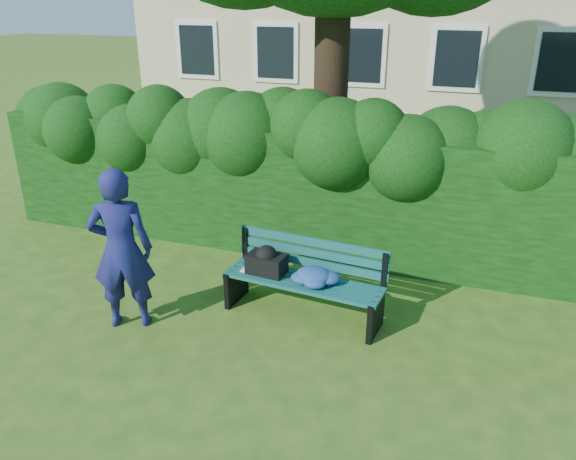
% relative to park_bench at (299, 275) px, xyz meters
% --- Properties ---
extents(ground, '(80.00, 80.00, 0.00)m').
position_rel_park_bench_xyz_m(ground, '(-0.22, -0.37, -0.50)').
color(ground, '#345219').
rests_on(ground, ground).
extents(hedge, '(10.00, 1.00, 1.80)m').
position_rel_park_bench_xyz_m(hedge, '(-0.22, 1.83, 0.40)').
color(hedge, black).
rests_on(hedge, ground).
extents(park_bench, '(1.90, 0.73, 0.89)m').
position_rel_park_bench_xyz_m(park_bench, '(0.00, 0.00, 0.00)').
color(park_bench, '#0D433A').
rests_on(park_bench, ground).
extents(man_reading, '(0.80, 0.68, 1.86)m').
position_rel_park_bench_xyz_m(man_reading, '(-1.77, -0.84, 0.43)').
color(man_reading, navy).
rests_on(man_reading, ground).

